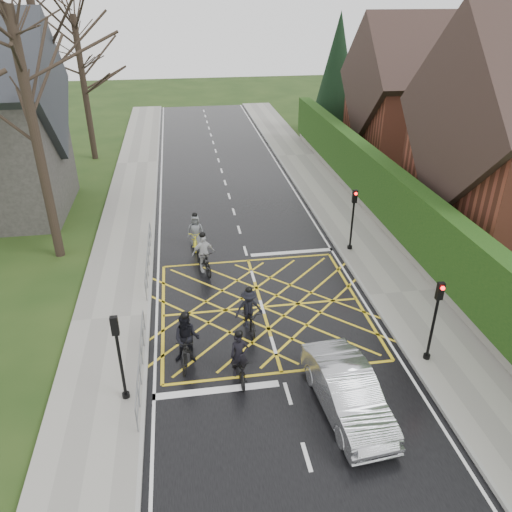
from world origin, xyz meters
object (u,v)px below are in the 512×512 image
object	(u,v)px
cyclist_back	(187,343)
cyclist_mid	(249,313)
car	(348,392)
cyclist_rear	(240,362)
cyclist_front	(204,257)
cyclist_lead	(196,235)

from	to	relation	value
cyclist_back	cyclist_mid	distance (m)	2.88
cyclist_mid	cyclist_back	bearing A→B (deg)	-150.26
cyclist_mid	car	size ratio (longest dim) A/B	0.43
cyclist_rear	cyclist_front	xyz separation A→B (m)	(-0.73, 7.26, 0.13)
cyclist_rear	cyclist_lead	distance (m)	9.88
cyclist_rear	cyclist_back	bearing A→B (deg)	146.29
cyclist_back	car	xyz separation A→B (m)	(4.72, -3.04, -0.05)
car	cyclist_back	bearing A→B (deg)	142.19
cyclist_front	cyclist_mid	bearing A→B (deg)	-87.97
cyclist_rear	cyclist_front	bearing A→B (deg)	93.42
cyclist_rear	cyclist_mid	size ratio (longest dim) A/B	1.01
cyclist_front	car	xyz separation A→B (m)	(3.77, -9.28, -0.00)
cyclist_front	cyclist_lead	size ratio (longest dim) A/B	1.06
cyclist_rear	cyclist_lead	world-z (taller)	cyclist_rear
cyclist_lead	car	world-z (taller)	cyclist_lead
cyclist_lead	cyclist_mid	bearing A→B (deg)	-71.73
cyclist_back	car	world-z (taller)	cyclist_back
cyclist_front	cyclist_lead	distance (m)	2.59
cyclist_mid	cyclist_lead	world-z (taller)	cyclist_lead
cyclist_rear	car	distance (m)	3.65
cyclist_back	cyclist_mid	xyz separation A→B (m)	(2.38, 1.62, -0.12)
cyclist_mid	cyclist_front	distance (m)	4.83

